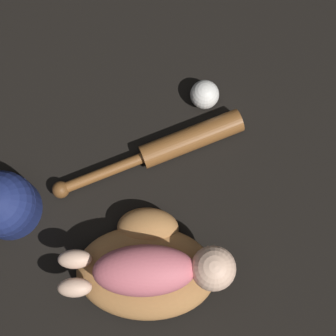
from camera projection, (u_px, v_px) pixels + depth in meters
name	position (u px, v px, depth m)	size (l,w,h in m)	color
ground_plane	(135.00, 281.00, 1.33)	(6.00, 6.00, 0.00)	black
baseball_glove	(146.00, 265.00, 1.30)	(0.37, 0.31, 0.09)	#A8703D
baby_figure	(157.00, 270.00, 1.21)	(0.39, 0.21, 0.10)	#D16670
baseball_bat	(171.00, 147.00, 1.38)	(0.40, 0.35, 0.06)	brown
baseball	(205.00, 95.00, 1.40)	(0.07, 0.07, 0.07)	white
baseball_cap	(3.00, 205.00, 1.31)	(0.22, 0.18, 0.15)	navy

